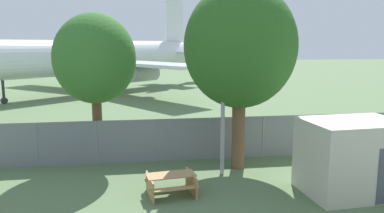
{
  "coord_description": "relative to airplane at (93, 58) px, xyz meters",
  "views": [
    {
      "loc": [
        -0.72,
        -5.61,
        5.27
      ],
      "look_at": [
        2.16,
        13.85,
        2.0
      ],
      "focal_mm": 35.0,
      "sensor_mm": 36.0,
      "label": 1
    }
  ],
  "objects": [
    {
      "name": "perimeter_fence",
      "position": [
        5.34,
        -25.41,
        -2.87
      ],
      "size": [
        56.07,
        0.07,
        1.97
      ],
      "color": "gray",
      "rests_on": "ground"
    },
    {
      "name": "airplane",
      "position": [
        0.0,
        0.0,
        0.0
      ],
      "size": [
        29.68,
        27.19,
        11.13
      ],
      "rotation": [
        0.0,
        0.0,
        -2.41
      ],
      "color": "silver",
      "rests_on": "ground"
    },
    {
      "name": "portable_cabin",
      "position": [
        12.14,
        -30.04,
        -2.54
      ],
      "size": [
        3.55,
        2.64,
        2.64
      ],
      "rotation": [
        0.0,
        0.0,
        0.07
      ],
      "color": "beige",
      "rests_on": "ground"
    },
    {
      "name": "picnic_bench_open_grass",
      "position": [
        5.72,
        -29.32,
        -3.39
      ],
      "size": [
        1.88,
        1.62,
        0.76
      ],
      "rotation": [
        0.0,
        0.0,
        0.14
      ],
      "color": "tan",
      "rests_on": "ground"
    },
    {
      "name": "tree_near_hangar",
      "position": [
        2.8,
        -24.84,
        0.77
      ],
      "size": [
        3.62,
        3.62,
        6.65
      ],
      "color": "brown",
      "rests_on": "ground"
    },
    {
      "name": "tree_left_of_cabin",
      "position": [
        8.85,
        -26.76,
        1.31
      ],
      "size": [
        4.65,
        4.65,
        7.76
      ],
      "color": "brown",
      "rests_on": "ground"
    },
    {
      "name": "light_mast",
      "position": [
        8.0,
        -27.44,
        0.82
      ],
      "size": [
        0.44,
        0.44,
        7.63
      ],
      "color": "#99999E",
      "rests_on": "ground"
    }
  ]
}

